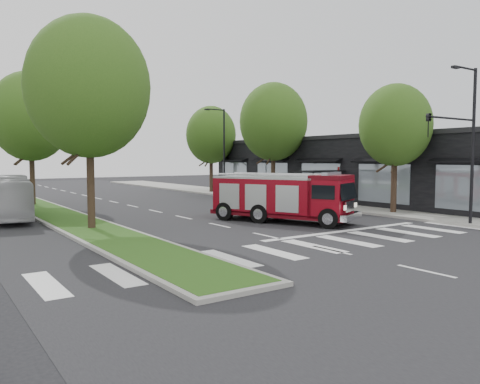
{
  "coord_description": "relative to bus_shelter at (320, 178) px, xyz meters",
  "views": [
    {
      "loc": [
        -12.74,
        -16.44,
        3.47
      ],
      "look_at": [
        0.45,
        2.77,
        1.8
      ],
      "focal_mm": 35.0,
      "sensor_mm": 36.0,
      "label": 1
    }
  ],
  "objects": [
    {
      "name": "ground",
      "position": [
        -11.2,
        -8.15,
        -2.04
      ],
      "size": [
        140.0,
        140.0,
        0.0
      ],
      "primitive_type": "plane",
      "color": "black",
      "rests_on": "ground"
    },
    {
      "name": "sidewalk_right",
      "position": [
        1.3,
        1.85,
        -1.96
      ],
      "size": [
        5.0,
        80.0,
        0.15
      ],
      "primitive_type": "cube",
      "color": "gray",
      "rests_on": "ground"
    },
    {
      "name": "median",
      "position": [
        -17.2,
        9.85,
        -1.96
      ],
      "size": [
        3.0,
        50.0,
        0.15
      ],
      "color": "gray",
      "rests_on": "ground"
    },
    {
      "name": "storefront_row",
      "position": [
        5.8,
        1.85,
        0.46
      ],
      "size": [
        8.0,
        30.0,
        5.0
      ],
      "primitive_type": "cube",
      "color": "black",
      "rests_on": "ground"
    },
    {
      "name": "bus_shelter",
      "position": [
        0.0,
        0.0,
        0.0
      ],
      "size": [
        3.2,
        1.6,
        2.61
      ],
      "color": "black",
      "rests_on": "ground"
    },
    {
      "name": "tree_right_near",
      "position": [
        0.3,
        -6.15,
        3.47
      ],
      "size": [
        4.4,
        4.4,
        8.05
      ],
      "color": "black",
      "rests_on": "ground"
    },
    {
      "name": "tree_right_mid",
      "position": [
        0.3,
        5.85,
        4.45
      ],
      "size": [
        5.6,
        5.6,
        9.72
      ],
      "color": "black",
      "rests_on": "ground"
    },
    {
      "name": "tree_right_far",
      "position": [
        0.3,
        15.85,
        3.8
      ],
      "size": [
        5.0,
        5.0,
        8.73
      ],
      "color": "black",
      "rests_on": "ground"
    },
    {
      "name": "tree_median_near",
      "position": [
        -17.2,
        -2.15,
        4.77
      ],
      "size": [
        5.8,
        5.8,
        10.16
      ],
      "color": "black",
      "rests_on": "ground"
    },
    {
      "name": "tree_median_far",
      "position": [
        -17.2,
        11.85,
        4.45
      ],
      "size": [
        5.6,
        5.6,
        9.72
      ],
      "color": "black",
      "rests_on": "ground"
    },
    {
      "name": "streetlight_right_near",
      "position": [
        -1.59,
        -11.65,
        2.63
      ],
      "size": [
        4.08,
        0.22,
        8.0
      ],
      "color": "black",
      "rests_on": "ground"
    },
    {
      "name": "streetlight_right_far",
      "position": [
        -0.85,
        11.85,
        2.44
      ],
      "size": [
        2.11,
        0.2,
        8.0
      ],
      "color": "black",
      "rests_on": "ground"
    },
    {
      "name": "fire_engine",
      "position": [
        -7.66,
        -4.93,
        -0.71
      ],
      "size": [
        5.45,
        8.28,
        2.78
      ],
      "rotation": [
        0.0,
        0.0,
        0.42
      ],
      "color": "#4E040B",
      "rests_on": "ground"
    },
    {
      "name": "city_bus",
      "position": [
        -19.7,
        5.2,
        -0.79
      ],
      "size": [
        3.21,
        9.17,
        2.5
      ],
      "primitive_type": "imported",
      "rotation": [
        0.0,
        0.0,
        -0.13
      ],
      "color": "#B6B7BB",
      "rests_on": "ground"
    }
  ]
}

